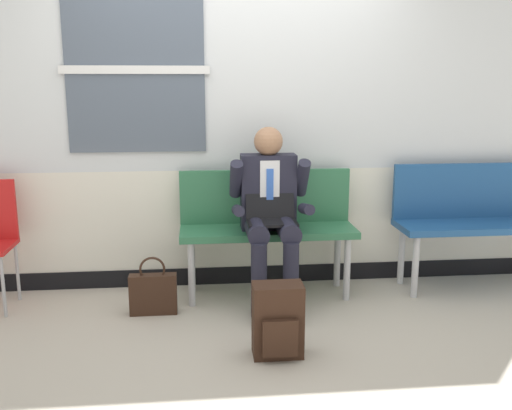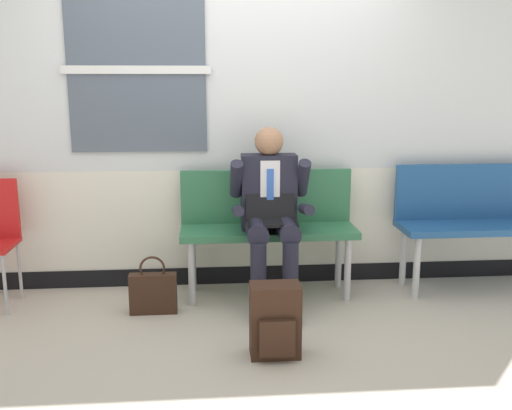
% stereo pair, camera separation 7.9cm
% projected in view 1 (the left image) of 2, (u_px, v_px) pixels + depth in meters
% --- Properties ---
extents(ground_plane, '(18.00, 18.00, 0.00)m').
position_uv_depth(ground_plane, '(243.00, 316.00, 3.98)').
color(ground_plane, '#B2A899').
extents(station_wall, '(5.59, 0.17, 2.91)m').
position_uv_depth(station_wall, '(233.00, 101.00, 4.39)').
color(station_wall, silver).
rests_on(station_wall, ground).
extents(bench_with_person, '(1.30, 0.42, 0.94)m').
position_uv_depth(bench_with_person, '(267.00, 220.00, 4.33)').
color(bench_with_person, '#2D6B47').
rests_on(bench_with_person, ground).
extents(bench_empty, '(1.23, 0.42, 0.96)m').
position_uv_depth(bench_empty, '(473.00, 214.00, 4.49)').
color(bench_empty, navy).
rests_on(bench_empty, ground).
extents(person_seated, '(0.57, 0.70, 1.28)m').
position_uv_depth(person_seated, '(270.00, 210.00, 4.11)').
color(person_seated, '#1E1E2D').
rests_on(person_seated, ground).
extents(backpack, '(0.30, 0.21, 0.44)m').
position_uv_depth(backpack, '(278.00, 321.00, 3.37)').
color(backpack, '#331E14').
rests_on(backpack, ground).
extents(handbag, '(0.33, 0.09, 0.42)m').
position_uv_depth(handbag, '(153.00, 293.00, 4.00)').
color(handbag, '#331E14').
rests_on(handbag, ground).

